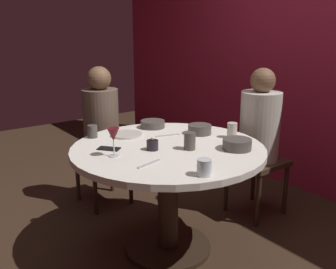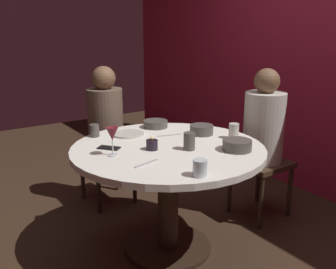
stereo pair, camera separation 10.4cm
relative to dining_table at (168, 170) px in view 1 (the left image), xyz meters
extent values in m
plane|color=#382619|center=(0.00, 0.00, -0.59)|extent=(8.00, 8.00, 0.00)
cube|color=maroon|center=(0.00, 1.68, 0.71)|extent=(6.00, 0.10, 2.60)
cylinder|color=silver|center=(0.00, 0.00, 0.15)|extent=(1.26, 1.26, 0.04)
cylinder|color=#332319|center=(0.00, 0.00, -0.23)|extent=(0.14, 0.14, 0.71)
cylinder|color=#2D2116|center=(0.00, 0.00, -0.57)|extent=(0.60, 0.60, 0.03)
cube|color=#3F2D1E|center=(-0.93, 0.00, -0.14)|extent=(0.40, 0.40, 0.04)
cylinder|color=brown|center=(-0.93, 0.00, 0.15)|extent=(0.30, 0.30, 0.54)
sphere|color=brown|center=(-0.93, 0.00, 0.51)|extent=(0.20, 0.20, 0.20)
cylinder|color=#332319|center=(-1.10, -0.17, -0.37)|extent=(0.04, 0.04, 0.43)
cylinder|color=#332319|center=(-0.76, -0.17, -0.37)|extent=(0.04, 0.04, 0.43)
cylinder|color=#332319|center=(-1.10, 0.17, -0.37)|extent=(0.04, 0.04, 0.43)
cylinder|color=#332319|center=(-0.76, 0.17, -0.37)|extent=(0.04, 0.04, 0.43)
cube|color=#3F2D1E|center=(0.00, 0.91, -0.14)|extent=(0.40, 0.40, 0.04)
cylinder|color=beige|center=(0.00, 0.91, 0.16)|extent=(0.32, 0.32, 0.55)
sphere|color=brown|center=(0.00, 0.91, 0.52)|extent=(0.19, 0.19, 0.19)
cylinder|color=#332319|center=(-0.17, 1.08, -0.37)|extent=(0.04, 0.04, 0.43)
cylinder|color=#332319|center=(-0.17, 0.74, -0.37)|extent=(0.04, 0.04, 0.43)
cylinder|color=#332319|center=(0.17, 1.08, -0.37)|extent=(0.04, 0.04, 0.43)
cylinder|color=#332319|center=(0.17, 0.74, -0.37)|extent=(0.04, 0.04, 0.43)
cylinder|color=black|center=(0.00, -0.12, 0.20)|extent=(0.08, 0.08, 0.06)
sphere|color=#F9D159|center=(0.00, -0.12, 0.24)|extent=(0.02, 0.02, 0.02)
cylinder|color=silver|center=(-0.04, -0.38, 0.17)|extent=(0.06, 0.06, 0.01)
cylinder|color=silver|center=(-0.04, -0.38, 0.22)|extent=(0.01, 0.01, 0.09)
cone|color=maroon|center=(-0.04, -0.38, 0.30)|extent=(0.08, 0.08, 0.08)
cylinder|color=beige|center=(-0.38, -0.08, 0.17)|extent=(0.23, 0.23, 0.01)
cube|color=black|center=(-0.18, -0.34, 0.17)|extent=(0.15, 0.14, 0.01)
cylinder|color=#4C4742|center=(-0.46, 0.20, 0.19)|extent=(0.19, 0.19, 0.05)
cylinder|color=#4C4742|center=(0.32, 0.31, 0.20)|extent=(0.18, 0.18, 0.07)
cylinder|color=#4C4742|center=(-0.10, 0.37, 0.20)|extent=(0.17, 0.17, 0.07)
cylinder|color=silver|center=(0.52, -0.16, 0.21)|extent=(0.08, 0.08, 0.09)
cylinder|color=#4C4742|center=(0.13, 0.07, 0.22)|extent=(0.07, 0.07, 0.11)
cylinder|color=beige|center=(0.11, 0.48, 0.22)|extent=(0.07, 0.07, 0.11)
cylinder|color=#4C4742|center=(-0.48, -0.30, 0.21)|extent=(0.07, 0.07, 0.09)
cube|color=#B7B7BC|center=(0.20, -0.29, 0.17)|extent=(0.06, 0.18, 0.01)
cube|color=#B7B7BC|center=(-0.20, 0.15, 0.17)|extent=(0.07, 0.18, 0.01)
camera|label=1|loc=(1.89, -1.43, 0.92)|focal=40.75mm
camera|label=2|loc=(1.95, -1.35, 0.92)|focal=40.75mm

